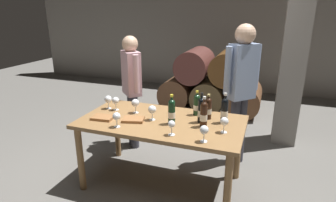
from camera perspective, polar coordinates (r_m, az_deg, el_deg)
ground_plane at (r=3.34m, az=-1.21°, el=-16.03°), size 14.00×14.00×0.00m
cellar_back_wall at (r=6.86m, az=11.72°, el=13.93°), size 10.00×0.24×2.80m
barrel_stack at (r=5.44m, az=8.60°, el=3.58°), size 1.86×0.90×1.15m
stone_pillar at (r=4.22m, az=23.99°, el=8.81°), size 0.32×0.32×2.60m
dining_table at (r=3.02m, az=-1.29°, el=-5.48°), size 1.70×0.90×0.76m
wine_bottle_0 at (r=2.90m, az=6.70°, el=-1.78°), size 0.07×0.07×0.32m
wine_bottle_1 at (r=3.10m, az=5.78°, el=-0.69°), size 0.07×0.07×0.27m
wine_bottle_2 at (r=2.92m, az=11.25°, el=-1.84°), size 0.07×0.07×0.32m
wine_bottle_3 at (r=2.84m, az=0.74°, el=-2.11°), size 0.07×0.07×0.31m
wine_bottle_4 at (r=3.01m, az=8.06°, el=-1.40°), size 0.07×0.07×0.27m
wine_bottle_5 at (r=2.80m, az=7.18°, el=-2.59°), size 0.07×0.07×0.31m
wine_glass_0 at (r=2.61m, az=0.72°, el=-4.79°), size 0.07×0.07×0.14m
wine_glass_1 at (r=2.82m, az=-10.28°, el=-3.13°), size 0.08×0.08×0.15m
wine_glass_2 at (r=3.35m, az=-11.90°, el=0.29°), size 0.08×0.08×0.16m
wine_glass_3 at (r=3.29m, az=-10.45°, el=0.03°), size 0.08×0.08×0.16m
wine_glass_4 at (r=3.17m, az=-6.56°, el=-0.45°), size 0.09×0.09×0.16m
wine_glass_5 at (r=2.50m, az=7.27°, el=-5.86°), size 0.08×0.08×0.15m
wine_glass_6 at (r=2.71m, az=11.22°, el=-4.12°), size 0.08×0.08×0.15m
wine_glass_7 at (r=2.95m, az=-3.18°, el=-1.78°), size 0.09×0.09×0.16m
tasting_notebook at (r=3.09m, az=-12.93°, el=-3.24°), size 0.23×0.18×0.03m
leather_ledger at (r=2.99m, az=-7.00°, el=-3.69°), size 0.25×0.21×0.03m
sommelier_presenting at (r=3.44m, az=14.49°, el=3.56°), size 0.37×0.38×1.72m
taster_seated_left at (r=3.83m, az=-7.31°, el=3.61°), size 0.37×0.38×1.54m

